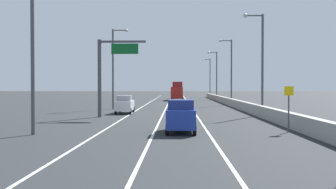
# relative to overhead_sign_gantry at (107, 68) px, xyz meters

# --- Properties ---
(ground_plane) EXTENTS (320.00, 320.00, 0.00)m
(ground_plane) POSITION_rel_overhead_sign_gantry_xyz_m (7.26, 31.80, -4.73)
(ground_plane) COLOR #26282B
(lane_stripe_left) EXTENTS (0.16, 130.00, 0.00)m
(lane_stripe_left) POSITION_rel_overhead_sign_gantry_xyz_m (1.76, 22.80, -4.73)
(lane_stripe_left) COLOR silver
(lane_stripe_left) RESTS_ON ground_plane
(lane_stripe_center) EXTENTS (0.16, 130.00, 0.00)m
(lane_stripe_center) POSITION_rel_overhead_sign_gantry_xyz_m (5.26, 22.80, -4.73)
(lane_stripe_center) COLOR silver
(lane_stripe_center) RESTS_ON ground_plane
(lane_stripe_right) EXTENTS (0.16, 130.00, 0.00)m
(lane_stripe_right) POSITION_rel_overhead_sign_gantry_xyz_m (8.76, 22.80, -4.73)
(lane_stripe_right) COLOR silver
(lane_stripe_right) RESTS_ON ground_plane
(jersey_barrier_right) EXTENTS (0.60, 120.00, 1.10)m
(jersey_barrier_right) POSITION_rel_overhead_sign_gantry_xyz_m (14.96, 7.80, -4.18)
(jersey_barrier_right) COLOR #9E998E
(jersey_barrier_right) RESTS_ON ground_plane
(overhead_sign_gantry) EXTENTS (4.68, 0.36, 7.50)m
(overhead_sign_gantry) POSITION_rel_overhead_sign_gantry_xyz_m (0.00, 0.00, 0.00)
(overhead_sign_gantry) COLOR #47474C
(overhead_sign_gantry) RESTS_ON ground_plane
(speed_advisory_sign) EXTENTS (0.60, 0.11, 3.00)m
(speed_advisory_sign) POSITION_rel_overhead_sign_gantry_xyz_m (14.06, -12.28, -2.96)
(speed_advisory_sign) COLOR #4C4C51
(speed_advisory_sign) RESTS_ON ground_plane
(lamp_post_right_second) EXTENTS (2.14, 0.44, 10.47)m
(lamp_post_right_second) POSITION_rel_overhead_sign_gantry_xyz_m (15.30, 2.86, 1.26)
(lamp_post_right_second) COLOR #4C4C51
(lamp_post_right_second) RESTS_ON ground_plane
(lamp_post_right_third) EXTENTS (2.14, 0.44, 10.47)m
(lamp_post_right_third) POSITION_rel_overhead_sign_gantry_xyz_m (15.24, 25.73, 1.26)
(lamp_post_right_third) COLOR #4C4C51
(lamp_post_right_third) RESTS_ON ground_plane
(lamp_post_right_fourth) EXTENTS (2.14, 0.44, 10.47)m
(lamp_post_right_fourth) POSITION_rel_overhead_sign_gantry_xyz_m (15.17, 48.61, 1.26)
(lamp_post_right_fourth) COLOR #4C4C51
(lamp_post_right_fourth) RESTS_ON ground_plane
(lamp_post_right_fifth) EXTENTS (2.14, 0.44, 10.47)m
(lamp_post_right_fifth) POSITION_rel_overhead_sign_gantry_xyz_m (15.63, 71.48, 1.26)
(lamp_post_right_fifth) COLOR #4C4C51
(lamp_post_right_fifth) RESTS_ON ground_plane
(lamp_post_left_near) EXTENTS (2.14, 0.44, 10.47)m
(lamp_post_left_near) POSITION_rel_overhead_sign_gantry_xyz_m (-1.94, -14.01, 1.26)
(lamp_post_left_near) COLOR #4C4C51
(lamp_post_left_near) RESTS_ON ground_plane
(lamp_post_left_mid) EXTENTS (2.14, 0.44, 10.47)m
(lamp_post_left_mid) POSITION_rel_overhead_sign_gantry_xyz_m (-1.33, 13.44, 1.26)
(lamp_post_left_mid) COLOR #4C4C51
(lamp_post_left_mid) RESTS_ON ground_plane
(car_silver_0) EXTENTS (1.87, 4.10, 2.14)m
(car_silver_0) POSITION_rel_overhead_sign_gantry_xyz_m (6.65, 57.90, -3.67)
(car_silver_0) COLOR #B7B7BC
(car_silver_0) RESTS_ON ground_plane
(car_blue_1) EXTENTS (1.90, 4.15, 2.14)m
(car_blue_1) POSITION_rel_overhead_sign_gantry_xyz_m (6.99, -12.68, -3.67)
(car_blue_1) COLOR #1E389E
(car_blue_1) RESTS_ON ground_plane
(car_white_2) EXTENTS (1.82, 4.42, 1.99)m
(car_white_2) POSITION_rel_overhead_sign_gantry_xyz_m (1.01, 5.39, -3.74)
(car_white_2) COLOR white
(car_white_2) RESTS_ON ground_plane
(box_truck) EXTENTS (2.71, 9.72, 3.93)m
(box_truck) POSITION_rel_overhead_sign_gantry_xyz_m (6.88, 46.23, -2.94)
(box_truck) COLOR #A51E19
(box_truck) RESTS_ON ground_plane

